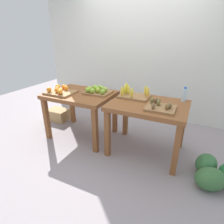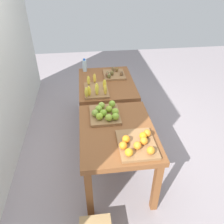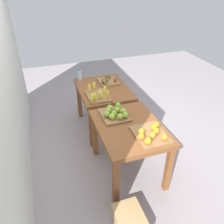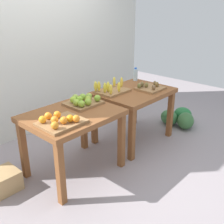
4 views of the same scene
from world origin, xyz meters
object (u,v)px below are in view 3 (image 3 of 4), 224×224
at_px(kiwi_bin, 108,81).
at_px(water_bottle, 80,76).
at_px(display_table_right, 104,94).
at_px(watermelon_pile, 103,95).
at_px(cardboard_produce_box, 130,222).
at_px(display_table_left, 129,133).
at_px(apple_bin, 115,113).
at_px(orange_bin, 151,134).
at_px(banana_crate, 98,95).

xyz_separation_m(kiwi_bin, water_bottle, (0.23, 0.43, 0.07)).
relative_size(display_table_right, kiwi_bin, 2.89).
relative_size(watermelon_pile, cardboard_produce_box, 1.65).
bearing_deg(display_table_left, water_bottle, 11.10).
xyz_separation_m(apple_bin, watermelon_pile, (1.78, -0.36, -0.68)).
bearing_deg(apple_bin, kiwi_bin, -12.65).
xyz_separation_m(orange_bin, watermelon_pile, (2.32, -0.11, -0.67)).
relative_size(apple_bin, watermelon_pile, 0.61).
relative_size(kiwi_bin, watermelon_pile, 0.54).
bearing_deg(orange_bin, banana_crate, 16.12).
relative_size(banana_crate, water_bottle, 2.17).
distance_m(orange_bin, banana_crate, 1.16).
distance_m(display_table_right, water_bottle, 0.55).
relative_size(display_table_left, banana_crate, 2.32).
height_order(water_bottle, watermelon_pile, water_bottle).
xyz_separation_m(orange_bin, water_bottle, (1.81, 0.45, 0.06)).
relative_size(display_table_right, apple_bin, 2.60).
bearing_deg(orange_bin, water_bottle, 14.03).
height_order(apple_bin, banana_crate, banana_crate).
bearing_deg(display_table_left, kiwi_bin, -5.84).
height_order(display_table_left, display_table_right, same).
bearing_deg(water_bottle, kiwi_bin, -118.35).
bearing_deg(banana_crate, apple_bin, -173.07).
relative_size(kiwi_bin, cardboard_produce_box, 0.90).
bearing_deg(display_table_left, watermelon_pile, -7.32).
relative_size(display_table_left, water_bottle, 5.05).
bearing_deg(display_table_right, display_table_left, 180.00).
xyz_separation_m(kiwi_bin, cardboard_produce_box, (-2.10, 0.43, -0.68)).
bearing_deg(apple_bin, banana_crate, 6.93).
relative_size(display_table_right, watermelon_pile, 1.57).
distance_m(apple_bin, kiwi_bin, 1.07).
distance_m(apple_bin, cardboard_produce_box, 1.29).
bearing_deg(display_table_left, cardboard_produce_box, 159.51).
distance_m(apple_bin, water_bottle, 1.29).
relative_size(display_table_left, watermelon_pile, 1.57).
height_order(orange_bin, watermelon_pile, orange_bin).
distance_m(display_table_left, kiwi_bin, 1.32).
bearing_deg(cardboard_produce_box, display_table_right, -8.87).
bearing_deg(banana_crate, water_bottle, 10.61).
bearing_deg(water_bottle, display_table_right, -144.04).
height_order(display_table_right, water_bottle, water_bottle).
height_order(orange_bin, banana_crate, banana_crate).
xyz_separation_m(banana_crate, cardboard_produce_box, (-1.64, 0.13, -0.70)).
bearing_deg(display_table_right, cardboard_produce_box, 171.13).
height_order(display_table_left, apple_bin, apple_bin).
relative_size(display_table_left, apple_bin, 2.60).
bearing_deg(water_bottle, banana_crate, -169.39).
bearing_deg(cardboard_produce_box, kiwi_bin, -11.63).
distance_m(display_table_right, cardboard_produce_box, 2.02).
bearing_deg(apple_bin, cardboard_produce_box, 169.37).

